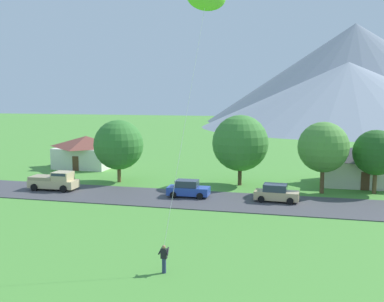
{
  "coord_description": "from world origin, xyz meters",
  "views": [
    {
      "loc": [
        5.63,
        -13.23,
        10.34
      ],
      "look_at": [
        -1.31,
        14.62,
        6.72
      ],
      "focal_mm": 42.24,
      "sensor_mm": 36.0,
      "label": 1
    }
  ],
  "objects_px": {
    "parked_car_tan_west_end": "(276,193)",
    "pickup_truck_sand_west_side": "(55,181)",
    "house_left_center": "(87,151)",
    "tree_right_of_center": "(376,153)",
    "tree_near_left": "(119,145)",
    "house_leftmost": "(362,164)",
    "kite_flyer_with_kite": "(205,2)",
    "tree_center": "(240,143)",
    "tree_left_of_center": "(323,147)",
    "parked_car_blue_mid_west": "(188,189)"
  },
  "relations": [
    {
      "from": "parked_car_tan_west_end",
      "to": "pickup_truck_sand_west_side",
      "type": "bearing_deg",
      "value": -179.03
    },
    {
      "from": "house_left_center",
      "to": "tree_right_of_center",
      "type": "relative_size",
      "value": 1.22
    },
    {
      "from": "tree_near_left",
      "to": "tree_right_of_center",
      "type": "relative_size",
      "value": 1.1
    },
    {
      "from": "house_leftmost",
      "to": "kite_flyer_with_kite",
      "type": "bearing_deg",
      "value": -116.49
    },
    {
      "from": "tree_near_left",
      "to": "tree_center",
      "type": "bearing_deg",
      "value": 6.72
    },
    {
      "from": "tree_right_of_center",
      "to": "tree_left_of_center",
      "type": "bearing_deg",
      "value": -167.67
    },
    {
      "from": "house_leftmost",
      "to": "parked_car_tan_west_end",
      "type": "xyz_separation_m",
      "value": [
        -9.0,
        -11.18,
        -1.48
      ]
    },
    {
      "from": "tree_near_left",
      "to": "parked_car_blue_mid_west",
      "type": "distance_m",
      "value": 12.04
    },
    {
      "from": "tree_near_left",
      "to": "parked_car_blue_mid_west",
      "type": "relative_size",
      "value": 1.73
    },
    {
      "from": "tree_right_of_center",
      "to": "tree_near_left",
      "type": "bearing_deg",
      "value": -178.72
    },
    {
      "from": "tree_left_of_center",
      "to": "tree_right_of_center",
      "type": "height_order",
      "value": "tree_left_of_center"
    },
    {
      "from": "tree_left_of_center",
      "to": "tree_near_left",
      "type": "bearing_deg",
      "value": 178.69
    },
    {
      "from": "tree_near_left",
      "to": "pickup_truck_sand_west_side",
      "type": "height_order",
      "value": "tree_near_left"
    },
    {
      "from": "tree_center",
      "to": "parked_car_blue_mid_west",
      "type": "height_order",
      "value": "tree_center"
    },
    {
      "from": "house_leftmost",
      "to": "kite_flyer_with_kite",
      "type": "distance_m",
      "value": 31.92
    },
    {
      "from": "tree_center",
      "to": "house_leftmost",
      "type": "bearing_deg",
      "value": 15.7
    },
    {
      "from": "tree_center",
      "to": "pickup_truck_sand_west_side",
      "type": "relative_size",
      "value": 1.53
    },
    {
      "from": "house_left_center",
      "to": "parked_car_tan_west_end",
      "type": "height_order",
      "value": "house_left_center"
    },
    {
      "from": "house_left_center",
      "to": "parked_car_blue_mid_west",
      "type": "bearing_deg",
      "value": -38.51
    },
    {
      "from": "house_leftmost",
      "to": "parked_car_tan_west_end",
      "type": "height_order",
      "value": "house_leftmost"
    },
    {
      "from": "tree_near_left",
      "to": "pickup_truck_sand_west_side",
      "type": "bearing_deg",
      "value": -128.64
    },
    {
      "from": "tree_near_left",
      "to": "parked_car_tan_west_end",
      "type": "relative_size",
      "value": 1.72
    },
    {
      "from": "house_left_center",
      "to": "pickup_truck_sand_west_side",
      "type": "xyz_separation_m",
      "value": [
        3.98,
        -15.24,
        -1.26
      ]
    },
    {
      "from": "tree_right_of_center",
      "to": "parked_car_blue_mid_west",
      "type": "xyz_separation_m",
      "value": [
        -18.48,
        -6.44,
        -3.46
      ]
    },
    {
      "from": "tree_left_of_center",
      "to": "tree_right_of_center",
      "type": "xyz_separation_m",
      "value": [
        5.32,
        1.16,
        -0.55
      ]
    },
    {
      "from": "kite_flyer_with_kite",
      "to": "pickup_truck_sand_west_side",
      "type": "bearing_deg",
      "value": 144.17
    },
    {
      "from": "tree_center",
      "to": "tree_right_of_center",
      "type": "bearing_deg",
      "value": -4.11
    },
    {
      "from": "tree_right_of_center",
      "to": "pickup_truck_sand_west_side",
      "type": "xyz_separation_m",
      "value": [
        -33.29,
        -6.74,
        -3.26
      ]
    },
    {
      "from": "tree_center",
      "to": "pickup_truck_sand_west_side",
      "type": "distance_m",
      "value": 20.86
    },
    {
      "from": "house_left_center",
      "to": "parked_car_tan_west_end",
      "type": "relative_size",
      "value": 1.92
    },
    {
      "from": "parked_car_tan_west_end",
      "to": "tree_center",
      "type": "bearing_deg",
      "value": 121.77
    },
    {
      "from": "house_leftmost",
      "to": "kite_flyer_with_kite",
      "type": "height_order",
      "value": "kite_flyer_with_kite"
    },
    {
      "from": "tree_center",
      "to": "tree_right_of_center",
      "type": "distance_m",
      "value": 14.34
    },
    {
      "from": "house_left_center",
      "to": "kite_flyer_with_kite",
      "type": "xyz_separation_m",
      "value": [
        23.68,
        -29.46,
        13.76
      ]
    },
    {
      "from": "parked_car_tan_west_end",
      "to": "house_left_center",
      "type": "bearing_deg",
      "value": 151.66
    },
    {
      "from": "tree_center",
      "to": "kite_flyer_with_kite",
      "type": "bearing_deg",
      "value": -88.16
    },
    {
      "from": "house_leftmost",
      "to": "tree_right_of_center",
      "type": "bearing_deg",
      "value": -81.35
    },
    {
      "from": "parked_car_tan_west_end",
      "to": "parked_car_blue_mid_west",
      "type": "xyz_separation_m",
      "value": [
        -8.74,
        -0.11,
        0.0
      ]
    },
    {
      "from": "tree_right_of_center",
      "to": "pickup_truck_sand_west_side",
      "type": "bearing_deg",
      "value": -168.56
    },
    {
      "from": "house_left_center",
      "to": "tree_left_of_center",
      "type": "xyz_separation_m",
      "value": [
        31.94,
        -9.67,
        2.56
      ]
    },
    {
      "from": "tree_right_of_center",
      "to": "house_leftmost",
      "type": "bearing_deg",
      "value": 98.65
    },
    {
      "from": "pickup_truck_sand_west_side",
      "to": "tree_left_of_center",
      "type": "bearing_deg",
      "value": 11.27
    },
    {
      "from": "tree_center",
      "to": "parked_car_blue_mid_west",
      "type": "bearing_deg",
      "value": -119.23
    },
    {
      "from": "house_left_center",
      "to": "tree_left_of_center",
      "type": "relative_size",
      "value": 1.09
    },
    {
      "from": "parked_car_blue_mid_west",
      "to": "tree_center",
      "type": "bearing_deg",
      "value": 60.77
    },
    {
      "from": "tree_near_left",
      "to": "parked_car_tan_west_end",
      "type": "height_order",
      "value": "tree_near_left"
    },
    {
      "from": "tree_center",
      "to": "kite_flyer_with_kite",
      "type": "xyz_separation_m",
      "value": [
        0.71,
        -21.98,
        11.23
      ]
    },
    {
      "from": "house_leftmost",
      "to": "tree_left_of_center",
      "type": "distance_m",
      "value": 7.96
    },
    {
      "from": "kite_flyer_with_kite",
      "to": "tree_center",
      "type": "bearing_deg",
      "value": 91.84
    },
    {
      "from": "house_leftmost",
      "to": "tree_center",
      "type": "distance_m",
      "value": 14.31
    }
  ]
}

